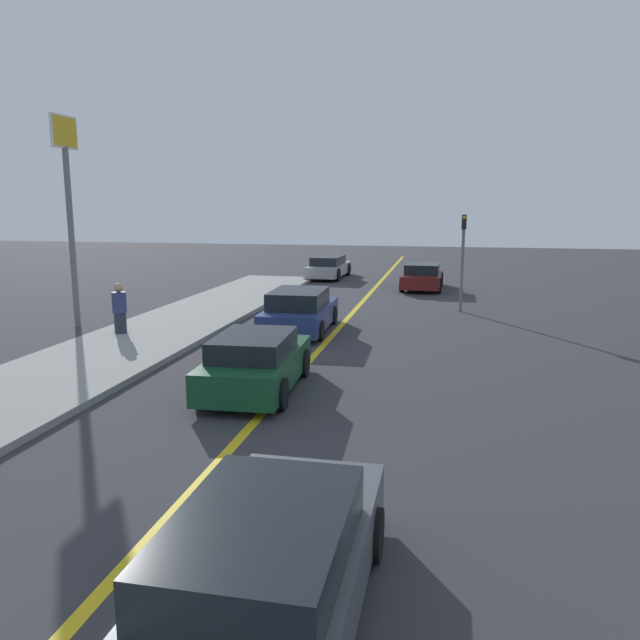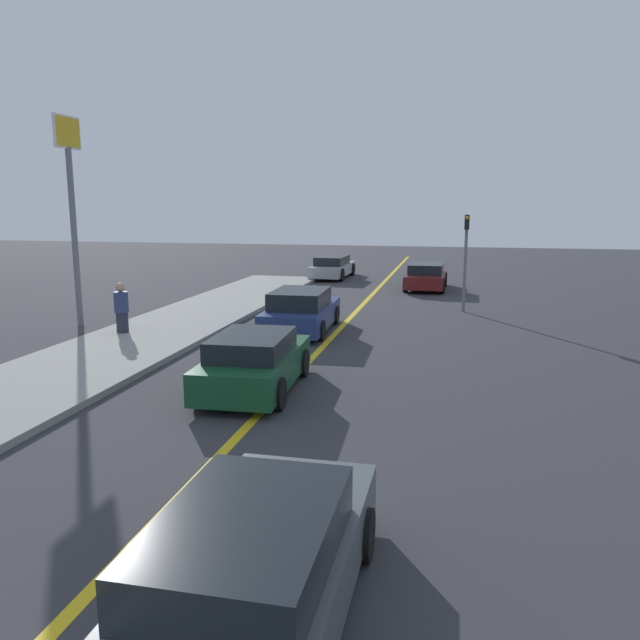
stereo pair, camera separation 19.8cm
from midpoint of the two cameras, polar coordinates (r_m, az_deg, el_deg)
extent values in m
cube|color=gold|center=(20.21, 0.99, -1.25)|extent=(0.20, 60.00, 0.01)
cube|color=gray|center=(20.10, -15.82, -1.50)|extent=(3.78, 31.93, 0.16)
cube|color=#4C5156|center=(6.72, -5.60, -22.60)|extent=(1.83, 4.54, 0.65)
cube|color=black|center=(6.23, -6.35, -19.23)|extent=(1.60, 2.50, 0.51)
cylinder|color=black|center=(8.20, -8.49, -17.56)|extent=(0.22, 0.63, 0.63)
cylinder|color=black|center=(7.82, 4.07, -18.94)|extent=(0.22, 0.63, 0.63)
cube|color=#144728|center=(14.16, -6.23, -4.33)|extent=(1.95, 4.16, 0.69)
cube|color=black|center=(13.83, -6.53, -2.26)|extent=(1.65, 2.31, 0.45)
cylinder|color=black|center=(15.61, -7.97, -3.67)|extent=(0.25, 0.69, 0.68)
cylinder|color=black|center=(15.21, -1.91, -3.95)|extent=(0.25, 0.69, 0.68)
cylinder|color=black|center=(13.30, -11.15, -6.31)|extent=(0.25, 0.69, 0.68)
cylinder|color=black|center=(12.83, -4.07, -6.76)|extent=(0.25, 0.69, 0.68)
cube|color=navy|center=(20.57, -2.11, 0.40)|extent=(2.02, 4.46, 0.67)
cube|color=black|center=(20.26, -2.27, 1.98)|extent=(1.73, 2.47, 0.55)
cylinder|color=black|center=(22.11, -3.64, 0.59)|extent=(0.24, 0.64, 0.63)
cylinder|color=black|center=(21.77, 0.96, 0.45)|extent=(0.24, 0.64, 0.63)
cylinder|color=black|center=(19.52, -5.52, -0.79)|extent=(0.24, 0.64, 0.63)
cylinder|color=black|center=(19.12, -0.33, -0.98)|extent=(0.24, 0.64, 0.63)
cube|color=maroon|center=(31.07, 9.15, 3.73)|extent=(1.88, 4.19, 0.60)
cube|color=black|center=(30.80, 9.16, 4.68)|extent=(1.63, 2.31, 0.48)
cylinder|color=black|center=(32.42, 7.76, 3.80)|extent=(0.23, 0.70, 0.70)
cylinder|color=black|center=(32.32, 10.81, 3.68)|extent=(0.23, 0.70, 0.70)
cylinder|color=black|center=(29.87, 7.33, 3.23)|extent=(0.23, 0.70, 0.70)
cylinder|color=black|center=(29.76, 10.63, 3.10)|extent=(0.23, 0.70, 0.70)
cube|color=#9E9EA3|center=(35.26, 0.65, 4.66)|extent=(1.89, 4.71, 0.58)
cube|color=black|center=(34.99, 0.58, 5.48)|extent=(1.60, 2.61, 0.47)
cylinder|color=black|center=(36.86, -0.07, 4.72)|extent=(0.25, 0.71, 0.70)
cylinder|color=black|center=(36.50, 2.42, 4.65)|extent=(0.25, 0.71, 0.70)
cylinder|color=black|center=(34.09, -1.24, 4.23)|extent=(0.25, 0.71, 0.70)
cylinder|color=black|center=(33.70, 1.43, 4.15)|extent=(0.25, 0.71, 0.70)
cylinder|color=#282D3D|center=(20.51, -18.04, -0.24)|extent=(0.37, 0.37, 0.65)
cylinder|color=navy|center=(20.41, -18.15, 1.54)|extent=(0.44, 0.44, 0.65)
sphere|color=tan|center=(20.34, -18.22, 2.83)|extent=(0.28, 0.28, 0.28)
cylinder|color=slate|center=(24.68, 12.65, 5.04)|extent=(0.12, 0.12, 3.73)
cube|color=black|center=(24.40, 12.81, 8.73)|extent=(0.18, 0.18, 0.55)
sphere|color=orange|center=(24.30, 12.83, 9.11)|extent=(0.14, 0.14, 0.14)
cylinder|color=slate|center=(22.58, -21.99, 6.88)|extent=(0.20, 0.20, 5.97)
cube|color=silver|center=(22.66, -22.62, 15.61)|extent=(0.08, 1.36, 1.05)
cube|color=gold|center=(22.66, -22.62, 15.61)|extent=(0.12, 1.24, 0.93)
camera|label=1|loc=(0.10, -90.34, -0.06)|focal=35.00mm
camera|label=2|loc=(0.10, 89.66, 0.06)|focal=35.00mm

